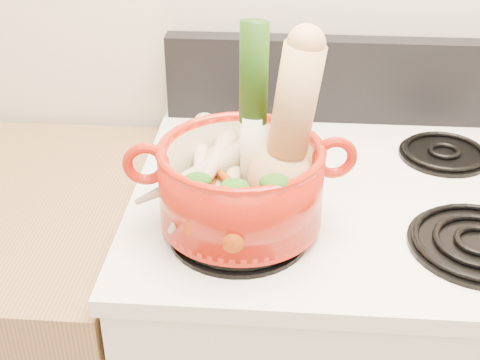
{
  "coord_description": "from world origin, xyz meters",
  "views": [
    {
      "loc": [
        -0.12,
        0.36,
        1.58
      ],
      "look_at": [
        -0.19,
        1.25,
        1.05
      ],
      "focal_mm": 50.0,
      "sensor_mm": 36.0,
      "label": 1
    }
  ],
  "objects": [
    {
      "name": "cooktop",
      "position": [
        0.0,
        1.4,
        0.93
      ],
      "size": [
        0.78,
        0.67,
        0.03
      ],
      "primitive_type": "cube",
      "color": "silver",
      "rests_on": "stove_body"
    },
    {
      "name": "control_backsplash",
      "position": [
        0.0,
        1.7,
        1.04
      ],
      "size": [
        0.76,
        0.05,
        0.18
      ],
      "primitive_type": "cube",
      "color": "black",
      "rests_on": "cooktop"
    },
    {
      "name": "burner_front_left",
      "position": [
        -0.19,
        1.24,
        0.96
      ],
      "size": [
        0.22,
        0.22,
        0.02
      ],
      "primitive_type": "cylinder",
      "color": "black",
      "rests_on": "cooktop"
    },
    {
      "name": "burner_front_right",
      "position": [
        0.19,
        1.24,
        0.96
      ],
      "size": [
        0.22,
        0.22,
        0.02
      ],
      "primitive_type": "cylinder",
      "color": "black",
      "rests_on": "cooktop"
    },
    {
      "name": "burner_back_left",
      "position": [
        -0.19,
        1.54,
        0.96
      ],
      "size": [
        0.17,
        0.17,
        0.02
      ],
      "primitive_type": "cylinder",
      "color": "black",
      "rests_on": "cooktop"
    },
    {
      "name": "burner_back_right",
      "position": [
        0.19,
        1.54,
        0.96
      ],
      "size": [
        0.17,
        0.17,
        0.02
      ],
      "primitive_type": "cylinder",
      "color": "black",
      "rests_on": "cooktop"
    },
    {
      "name": "dutch_oven",
      "position": [
        -0.19,
        1.27,
        1.03
      ],
      "size": [
        0.3,
        0.3,
        0.13
      ],
      "primitive_type": "cylinder",
      "rotation": [
        0.0,
        0.0,
        0.15
      ],
      "color": "#AA180A",
      "rests_on": "burner_front_left"
    },
    {
      "name": "pot_handle_left",
      "position": [
        -0.33,
        1.24,
        1.08
      ],
      "size": [
        0.07,
        0.03,
        0.07
      ],
      "primitive_type": "torus",
      "rotation": [
        1.57,
        0.0,
        0.15
      ],
      "color": "#AA180A",
      "rests_on": "dutch_oven"
    },
    {
      "name": "pot_handle_right",
      "position": [
        -0.04,
        1.29,
        1.08
      ],
      "size": [
        0.07,
        0.03,
        0.07
      ],
      "primitive_type": "torus",
      "rotation": [
        1.57,
        0.0,
        0.15
      ],
      "color": "#AA180A",
      "rests_on": "dutch_oven"
    },
    {
      "name": "squash",
      "position": [
        -0.1,
        1.28,
        1.13
      ],
      "size": [
        0.17,
        0.14,
        0.28
      ],
      "primitive_type": null,
      "rotation": [
        0.0,
        0.12,
        -0.25
      ],
      "color": "#DDB071",
      "rests_on": "dutch_oven"
    },
    {
      "name": "leek",
      "position": [
        -0.17,
        1.32,
        1.14
      ],
      "size": [
        0.06,
        0.06,
        0.3
      ],
      "primitive_type": "cylinder",
      "rotation": [
        -0.03,
        0.0,
        -0.18
      ],
      "color": "white",
      "rests_on": "dutch_oven"
    },
    {
      "name": "ginger",
      "position": [
        -0.15,
        1.35,
        1.02
      ],
      "size": [
        0.09,
        0.07,
        0.05
      ],
      "primitive_type": "ellipsoid",
      "rotation": [
        0.0,
        0.0,
        0.14
      ],
      "color": "#DABE86",
      "rests_on": "dutch_oven"
    },
    {
      "name": "parsnip_0",
      "position": [
        -0.23,
        1.3,
        1.02
      ],
      "size": [
        0.09,
        0.25,
        0.07
      ],
      "primitive_type": "cone",
      "rotation": [
        1.66,
        0.0,
        0.2
      ],
      "color": "beige",
      "rests_on": "dutch_oven"
    },
    {
      "name": "parsnip_1",
      "position": [
        -0.26,
        1.26,
        1.03
      ],
      "size": [
        0.09,
        0.2,
        0.06
      ],
      "primitive_type": "cone",
      "rotation": [
        1.66,
        0.0,
        -0.27
      ],
      "color": "beige",
      "rests_on": "dutch_oven"
    },
    {
      "name": "parsnip_2",
      "position": [
        -0.2,
        1.31,
        1.03
      ],
      "size": [
        0.05,
        0.21,
        0.06
      ],
      "primitive_type": "cone",
      "rotation": [
        1.66,
        0.0,
        0.02
      ],
      "color": "beige",
      "rests_on": "dutch_oven"
    },
    {
      "name": "parsnip_3",
      "position": [
        -0.27,
        1.28,
        1.04
      ],
      "size": [
        0.19,
        0.16,
        0.06
      ],
      "primitive_type": "cone",
      "rotation": [
        1.66,
        0.0,
        -0.92
      ],
      "color": "beige",
      "rests_on": "dutch_oven"
    },
    {
      "name": "parsnip_4",
      "position": [
        -0.26,
        1.34,
        1.04
      ],
      "size": [
        0.05,
        0.21,
        0.06
      ],
      "primitive_type": "cone",
      "rotation": [
        1.66,
        0.0,
        0.05
      ],
      "color": "beige",
      "rests_on": "dutch_oven"
    },
    {
      "name": "parsnip_5",
      "position": [
        -0.23,
        1.31,
        1.05
      ],
      "size": [
        0.09,
        0.22,
        0.06
      ],
      "primitive_type": "cone",
      "rotation": [
        1.66,
        0.0,
        -0.21
      ],
      "color": "beige",
      "rests_on": "dutch_oven"
    },
    {
      "name": "carrot_0",
      "position": [
        -0.2,
        1.21,
        1.01
      ],
      "size": [
        0.06,
        0.16,
        0.05
      ],
      "primitive_type": "cone",
      "rotation": [
        1.66,
        0.0,
        0.16
      ],
      "color": "#D4510A",
      "rests_on": "dutch_oven"
    },
    {
      "name": "carrot_1",
      "position": [
        -0.24,
        1.22,
        1.02
      ],
      "size": [
        0.05,
        0.14,
        0.04
      ],
      "primitive_type": "cone",
      "rotation": [
        1.66,
        0.0,
        -0.12
      ],
      "color": "#BE3B09",
      "rests_on": "dutch_oven"
    },
    {
      "name": "carrot_2",
      "position": [
        -0.18,
        1.24,
        1.03
      ],
      "size": [
        0.14,
        0.17,
        0.05
      ],
      "primitive_type": "cone",
      "rotation": [
        1.66,
        0.0,
        0.64
      ],
      "color": "#BF5609",
      "rests_on": "dutch_oven"
    },
    {
      "name": "carrot_3",
      "position": [
        -0.22,
        1.22,
        1.03
      ],
      "size": [
        0.08,
        0.12,
        0.04
      ],
      "primitive_type": "cone",
      "rotation": [
        1.66,
        0.0,
        -0.42
      ],
      "color": "#CE3E0A",
      "rests_on": "dutch_oven"
    }
  ]
}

